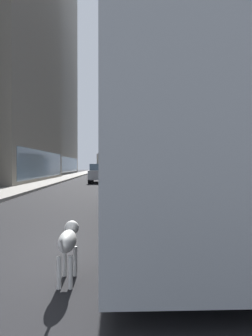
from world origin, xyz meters
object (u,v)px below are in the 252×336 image
Objects in this scene: transit_bus at (156,155)px; box_truck at (106,164)px; car_white_van at (129,174)px; dalmatian_dog at (68,241)px; car_silver_sedan at (100,173)px; car_black_suv at (133,170)px.

box_truck is (-2.40, 34.74, -0.11)m from transit_bus.
box_truck reaches higher than car_white_van.
dalmatian_dog is (-1.75, -4.28, -1.26)m from transit_bus.
transit_bus is 4.80m from dalmatian_dog.
box_truck is 39.04m from dalmatian_dog.
car_silver_sedan is 18.72m from car_black_suv.
car_silver_sedan is 17.09m from box_truck.
transit_bus is at bearing -90.00° from car_white_van.
box_truck reaches higher than car_black_suv.
car_black_suv is 4.47× the size of dalmatian_dog.
car_silver_sedan is 0.54× the size of box_truck.
car_white_van is at bearing 90.00° from transit_bus.
car_white_van is at bearing -94.41° from car_black_suv.
car_black_suv is (4.00, 18.29, 0.00)m from car_silver_sedan.
car_black_suv reaches higher than dalmatian_dog.
car_black_suv is (1.60, 20.77, -0.00)m from car_white_van.
transit_bus reaches higher than car_black_suv.
car_black_suv is at bearing 17.00° from box_truck.
car_white_van is at bearing -45.95° from car_silver_sedan.
transit_bus is 34.82m from box_truck.
car_black_suv is at bearing 85.24° from dalmatian_dog.
car_white_van is 19.71m from box_truck.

